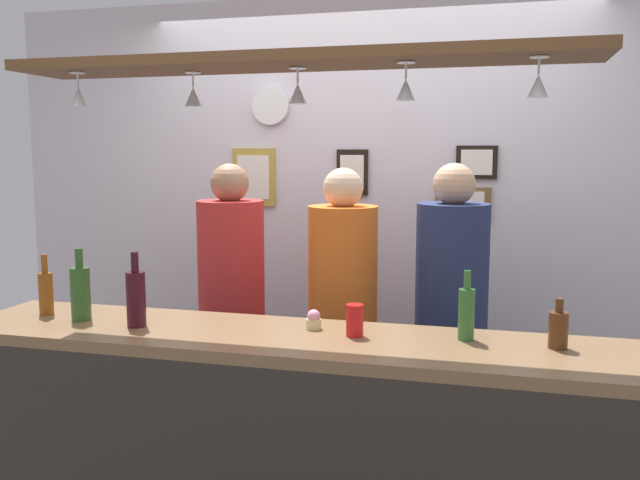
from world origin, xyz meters
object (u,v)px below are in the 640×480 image
object	(u,v)px
person_right_navy_shirt	(451,305)
wall_clock	(270,106)
bottle_beer_green_import	(466,312)
cupcake	(314,320)
picture_frame_lower_pair	(463,204)
picture_frame_crest	(352,172)
bottle_beer_brown_stubby	(558,329)
person_left_red_shirt	(232,293)
picture_frame_caricature	(254,177)
picture_frame_upper_small	(477,162)
drink_can	(355,320)
person_middle_orange_shirt	(343,302)
bottle_beer_amber_tall	(46,292)
bottle_wine_dark_red	(136,297)
bottle_champagne_green	(80,292)

from	to	relation	value
person_right_navy_shirt	wall_clock	bearing A→B (deg)	151.07
bottle_beer_green_import	wall_clock	xyz separation A→B (m)	(-1.20, 1.29, 0.85)
person_right_navy_shirt	cupcake	distance (m)	0.84
cupcake	picture_frame_lower_pair	xyz separation A→B (m)	(0.50, 1.30, 0.37)
bottle_beer_green_import	picture_frame_crest	xyz separation A→B (m)	(-0.71, 1.30, 0.47)
bottle_beer_brown_stubby	cupcake	size ratio (longest dim) A/B	2.31
person_right_navy_shirt	bottle_beer_green_import	world-z (taller)	person_right_navy_shirt
person_left_red_shirt	picture_frame_caricature	distance (m)	0.85
bottle_beer_brown_stubby	picture_frame_caricature	size ratio (longest dim) A/B	0.53
picture_frame_upper_small	cupcake	bearing A→B (deg)	-113.40
drink_can	cupcake	world-z (taller)	drink_can
bottle_beer_brown_stubby	wall_clock	bearing A→B (deg)	139.01
person_left_red_shirt	picture_frame_lower_pair	distance (m)	1.35
picture_frame_crest	person_middle_orange_shirt	bearing A→B (deg)	-81.85
cupcake	picture_frame_crest	xyz separation A→B (m)	(-0.13, 1.30, 0.54)
bottle_beer_green_import	picture_frame_upper_small	xyz separation A→B (m)	(-0.02, 1.30, 0.53)
person_middle_orange_shirt	picture_frame_lower_pair	world-z (taller)	person_middle_orange_shirt
person_middle_orange_shirt	bottle_beer_brown_stubby	distance (m)	1.19
person_left_red_shirt	picture_frame_caricature	world-z (taller)	picture_frame_caricature
bottle_beer_green_import	picture_frame_lower_pair	distance (m)	1.34
bottle_beer_amber_tall	picture_frame_upper_small	bearing A→B (deg)	38.16
person_middle_orange_shirt	bottle_wine_dark_red	size ratio (longest dim) A/B	5.50
bottle_beer_amber_tall	picture_frame_caricature	distance (m)	1.50
picture_frame_caricature	person_left_red_shirt	bearing A→B (deg)	-80.70
bottle_beer_amber_tall	picture_frame_lower_pair	world-z (taller)	picture_frame_lower_pair
person_middle_orange_shirt	bottle_beer_brown_stubby	size ratio (longest dim) A/B	9.17
picture_frame_upper_small	wall_clock	world-z (taller)	wall_clock
bottle_beer_amber_tall	picture_frame_crest	bearing A→B (deg)	52.60
bottle_champagne_green	wall_clock	world-z (taller)	wall_clock
bottle_wine_dark_red	person_right_navy_shirt	bearing A→B (deg)	34.93
bottle_wine_dark_red	person_middle_orange_shirt	bearing A→B (deg)	51.58
bottle_beer_amber_tall	wall_clock	world-z (taller)	wall_clock
person_middle_orange_shirt	bottle_beer_brown_stubby	xyz separation A→B (m)	(0.95, -0.71, 0.11)
picture_frame_lower_pair	picture_frame_caricature	bearing A→B (deg)	180.00
cupcake	bottle_champagne_green	bearing A→B (deg)	-173.64
drink_can	picture_frame_lower_pair	distance (m)	1.44
picture_frame_caricature	bottle_beer_amber_tall	bearing A→B (deg)	-108.00
cupcake	picture_frame_lower_pair	bearing A→B (deg)	69.13
picture_frame_crest	drink_can	bearing A→B (deg)	-77.29
drink_can	picture_frame_crest	bearing A→B (deg)	102.71
person_middle_orange_shirt	person_right_navy_shirt	bearing A→B (deg)	-0.00
bottle_beer_amber_tall	cupcake	size ratio (longest dim) A/B	3.33
picture_frame_crest	picture_frame_upper_small	world-z (taller)	picture_frame_upper_small
person_middle_orange_shirt	picture_frame_upper_small	size ratio (longest dim) A/B	7.50
cupcake	picture_frame_upper_small	distance (m)	1.54
cupcake	picture_frame_crest	bearing A→B (deg)	95.68
person_right_navy_shirt	picture_frame_caricature	size ratio (longest dim) A/B	4.93
wall_clock	drink_can	bearing A→B (deg)	-59.59
person_middle_orange_shirt	bottle_beer_green_import	distance (m)	0.94
person_left_red_shirt	wall_clock	size ratio (longest dim) A/B	7.58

